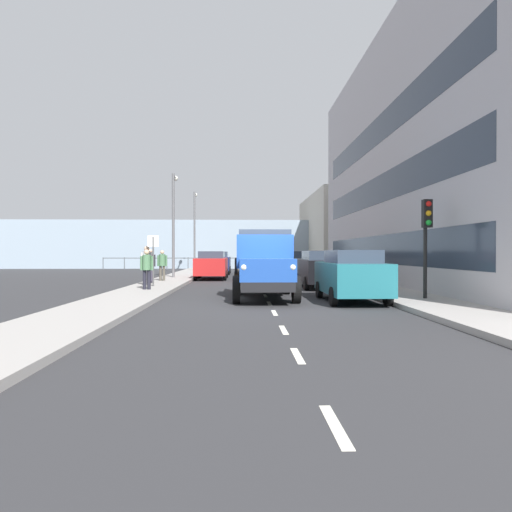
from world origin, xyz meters
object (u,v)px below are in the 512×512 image
at_px(car_navy_oppositeside_1, 218,262).
at_px(truck_vintage_blue, 264,266).
at_px(pedestrian_with_bag, 150,263).
at_px(lamp_post_promenade, 174,215).
at_px(car_white_kerbside_2, 302,265).
at_px(lamp_post_far, 195,224).
at_px(pedestrian_strolling, 147,266).
at_px(traffic_light_near, 427,227).
at_px(pedestrian_couple_a, 162,263).
at_px(street_sign, 153,252).
at_px(car_teal_kerbside_near, 351,275).
at_px(car_red_oppositeside_0, 212,265).
at_px(pedestrian_couple_b, 147,262).
at_px(car_silver_kerbside_3, 292,263).
at_px(car_black_kerbside_1, 320,269).

bearing_deg(car_navy_oppositeside_1, truck_vintage_blue, 98.10).
height_order(pedestrian_with_bag, lamp_post_promenade, lamp_post_promenade).
height_order(car_white_kerbside_2, lamp_post_far, lamp_post_far).
height_order(pedestrian_strolling, traffic_light_near, traffic_light_near).
xyz_separation_m(car_navy_oppositeside_1, pedestrian_couple_a, (2.36, 10.47, 0.20)).
relative_size(car_white_kerbside_2, street_sign, 1.79).
bearing_deg(car_teal_kerbside_near, pedestrian_couple_a, -49.21).
bearing_deg(street_sign, car_white_kerbside_2, -137.70).
distance_m(car_red_oppositeside_0, pedestrian_couple_b, 7.72).
relative_size(car_teal_kerbside_near, pedestrian_couple_b, 2.27).
relative_size(car_navy_oppositeside_1, pedestrian_couple_a, 2.66).
xyz_separation_m(traffic_light_near, lamp_post_far, (10.04, -24.52, 1.66)).
height_order(truck_vintage_blue, pedestrian_strolling, truck_vintage_blue).
relative_size(car_navy_oppositeside_1, lamp_post_promenade, 0.68).
distance_m(pedestrian_with_bag, street_sign, 2.56).
relative_size(car_white_kerbside_2, car_red_oppositeside_0, 0.86).
bearing_deg(car_red_oppositeside_0, pedestrian_strolling, 78.33).
distance_m(car_white_kerbside_2, lamp_post_promenade, 8.35).
bearing_deg(car_red_oppositeside_0, car_white_kerbside_2, 170.36).
relative_size(car_silver_kerbside_3, pedestrian_with_bag, 2.60).
distance_m(pedestrian_couple_b, street_sign, 0.80).
xyz_separation_m(pedestrian_with_bag, pedestrian_couple_a, (-0.34, -1.46, -0.03)).
distance_m(car_navy_oppositeside_1, pedestrian_couple_a, 10.73).
bearing_deg(pedestrian_strolling, car_teal_kerbside_near, 155.30).
bearing_deg(pedestrian_couple_b, street_sign, 127.86).
bearing_deg(truck_vintage_blue, car_navy_oppositeside_1, -81.90).
relative_size(car_white_kerbside_2, pedestrian_couple_a, 2.49).
relative_size(car_white_kerbside_2, traffic_light_near, 1.26).
bearing_deg(car_teal_kerbside_near, car_silver_kerbside_3, -90.00).
bearing_deg(truck_vintage_blue, pedestrian_strolling, -28.55).
xyz_separation_m(truck_vintage_blue, pedestrian_couple_a, (5.01, -8.19, -0.08)).
distance_m(truck_vintage_blue, car_teal_kerbside_near, 3.00).
bearing_deg(pedestrian_with_bag, car_white_kerbside_2, -151.39).
height_order(car_teal_kerbside_near, traffic_light_near, traffic_light_near).
distance_m(car_red_oppositeside_0, street_sign, 8.13).
bearing_deg(car_white_kerbside_2, car_teal_kerbside_near, 90.00).
relative_size(car_silver_kerbside_3, lamp_post_far, 0.64).
bearing_deg(pedestrian_with_bag, car_teal_kerbside_near, 137.01).
bearing_deg(pedestrian_couple_b, car_teal_kerbside_near, 144.24).
distance_m(car_silver_kerbside_3, pedestrian_with_bag, 12.94).
distance_m(car_black_kerbside_1, pedestrian_couple_b, 7.97).
bearing_deg(car_black_kerbside_1, street_sign, 5.61).
distance_m(car_silver_kerbside_3, pedestrian_strolling, 16.06).
relative_size(truck_vintage_blue, car_white_kerbside_2, 1.40).
xyz_separation_m(car_navy_oppositeside_1, pedestrian_with_bag, (2.70, 11.93, 0.23)).
relative_size(traffic_light_near, street_sign, 1.42).
relative_size(truck_vintage_blue, pedestrian_with_bag, 3.39).
height_order(lamp_post_promenade, lamp_post_far, lamp_post_far).
bearing_deg(lamp_post_far, lamp_post_promenade, 89.63).
bearing_deg(pedestrian_couple_a, truck_vintage_blue, 121.49).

